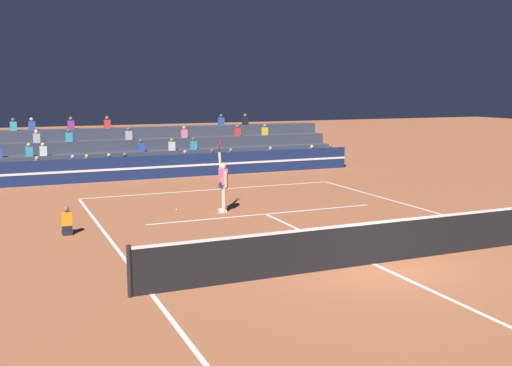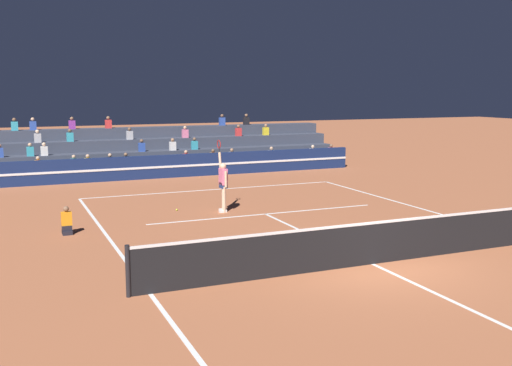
# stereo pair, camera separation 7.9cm
# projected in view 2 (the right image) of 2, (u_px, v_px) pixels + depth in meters

# --- Properties ---
(ground_plane) EXTENTS (120.00, 120.00, 0.00)m
(ground_plane) POSITION_uv_depth(u_px,v_px,m) (373.00, 264.00, 14.61)
(ground_plane) COLOR #AD603D
(court_lines) EXTENTS (11.10, 23.90, 0.01)m
(court_lines) POSITION_uv_depth(u_px,v_px,m) (373.00, 264.00, 14.61)
(court_lines) COLOR white
(court_lines) RESTS_ON ground
(tennis_net) EXTENTS (12.00, 0.10, 1.10)m
(tennis_net) POSITION_uv_depth(u_px,v_px,m) (373.00, 242.00, 14.52)
(tennis_net) COLOR black
(tennis_net) RESTS_ON ground
(sponsor_banner_wall) EXTENTS (18.00, 0.26, 1.10)m
(sponsor_banner_wall) POSITION_uv_depth(u_px,v_px,m) (185.00, 165.00, 29.10)
(sponsor_banner_wall) COLOR navy
(sponsor_banner_wall) RESTS_ON ground
(bleacher_stand) EXTENTS (18.48, 3.80, 2.83)m
(bleacher_stand) POSITION_uv_depth(u_px,v_px,m) (168.00, 153.00, 31.92)
(bleacher_stand) COLOR #383D4C
(bleacher_stand) RESTS_ON ground
(ball_kid_courtside) EXTENTS (0.30, 0.36, 0.84)m
(ball_kid_courtside) POSITION_uv_depth(u_px,v_px,m) (67.00, 223.00, 17.56)
(ball_kid_courtside) COLOR black
(ball_kid_courtside) RESTS_ON ground
(tennis_player) EXTENTS (0.34, 0.84, 2.50)m
(tennis_player) POSITION_uv_depth(u_px,v_px,m) (223.00, 184.00, 20.70)
(tennis_player) COLOR beige
(tennis_player) RESTS_ON ground
(tennis_ball) EXTENTS (0.07, 0.07, 0.07)m
(tennis_ball) POSITION_uv_depth(u_px,v_px,m) (177.00, 210.00, 21.01)
(tennis_ball) COLOR #C6DB33
(tennis_ball) RESTS_ON ground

